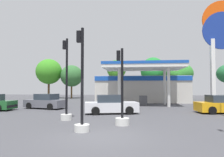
# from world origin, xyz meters

# --- Properties ---
(ground_plane) EXTENTS (90.00, 90.00, 0.00)m
(ground_plane) POSITION_xyz_m (0.00, 0.00, 0.00)
(ground_plane) COLOR #47474C
(ground_plane) RESTS_ON ground
(gas_station) EXTENTS (12.64, 12.45, 4.82)m
(gas_station) POSITION_xyz_m (2.33, 20.87, 2.07)
(gas_station) COLOR beige
(gas_station) RESTS_ON ground
(station_pole_sign) EXTENTS (4.23, 0.56, 11.82)m
(station_pole_sign) POSITION_xyz_m (11.12, 15.25, 7.51)
(station_pole_sign) COLOR white
(station_pole_sign) RESTS_ON ground
(car_0) EXTENTS (4.34, 2.69, 1.45)m
(car_0) POSITION_xyz_m (-7.31, 10.53, 0.66)
(car_0) COLOR black
(car_0) RESTS_ON ground
(car_1) EXTENTS (4.29, 2.27, 1.47)m
(car_1) POSITION_xyz_m (8.47, 8.85, 0.67)
(car_1) COLOR black
(car_1) RESTS_ON ground
(car_2) EXTENTS (4.48, 2.68, 1.50)m
(car_2) POSITION_xyz_m (-0.48, 7.60, 0.68)
(car_2) COLOR black
(car_2) RESTS_ON ground
(traffic_signal_0) EXTENTS (0.72, 0.72, 4.99)m
(traffic_signal_0) POSITION_xyz_m (-1.06, 0.82, 1.43)
(traffic_signal_0) COLOR silver
(traffic_signal_0) RESTS_ON ground
(traffic_signal_1) EXTENTS (0.72, 0.72, 5.27)m
(traffic_signal_1) POSITION_xyz_m (-2.94, 4.02, 1.46)
(traffic_signal_1) COLOR silver
(traffic_signal_1) RESTS_ON ground
(traffic_signal_2) EXTENTS (0.79, 0.79, 4.30)m
(traffic_signal_2) POSITION_xyz_m (0.74, 2.70, 1.01)
(traffic_signal_2) COLOR silver
(traffic_signal_2) RESTS_ON ground
(tree_0) EXTENTS (4.72, 4.72, 7.29)m
(tree_0) POSITION_xyz_m (-14.58, 27.73, 4.95)
(tree_0) COLOR brown
(tree_0) RESTS_ON ground
(tree_1) EXTENTS (4.10, 4.10, 6.13)m
(tree_1) POSITION_xyz_m (-10.34, 28.11, 4.14)
(tree_1) COLOR brown
(tree_1) RESTS_ON ground
(tree_2) EXTENTS (3.30, 3.30, 6.78)m
(tree_2) POSITION_xyz_m (-1.86, 26.70, 5.13)
(tree_2) COLOR brown
(tree_2) RESTS_ON ground
(tree_3) EXTENTS (4.34, 4.34, 7.27)m
(tree_3) POSITION_xyz_m (4.49, 27.70, 4.96)
(tree_3) COLOR brown
(tree_3) RESTS_ON ground
(tree_4) EXTENTS (4.48, 4.48, 6.20)m
(tree_4) POSITION_xyz_m (8.84, 27.04, 4.38)
(tree_4) COLOR brown
(tree_4) RESTS_ON ground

